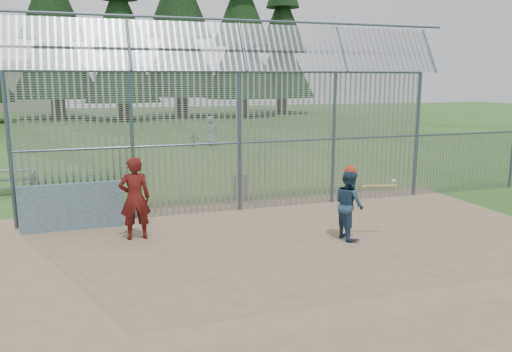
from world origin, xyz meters
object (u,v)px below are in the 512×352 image
object	(u,v)px
dugout_wall	(72,207)
batter	(349,205)
onlooker	(135,198)
trash_can	(241,187)

from	to	relation	value
dugout_wall	batter	distance (m)	6.91
batter	onlooker	xyz separation A→B (m)	(-4.85, 1.56, 0.16)
trash_can	dugout_wall	bearing A→B (deg)	-158.34
batter	trash_can	world-z (taller)	batter
dugout_wall	onlooker	world-z (taller)	onlooker
dugout_wall	trash_can	world-z (taller)	dugout_wall
batter	onlooker	bearing A→B (deg)	71.14
dugout_wall	onlooker	bearing A→B (deg)	-40.41
dugout_wall	batter	xyz separation A→B (m)	(6.31, -2.80, 0.23)
dugout_wall	trash_can	xyz separation A→B (m)	(5.04, 2.00, -0.24)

